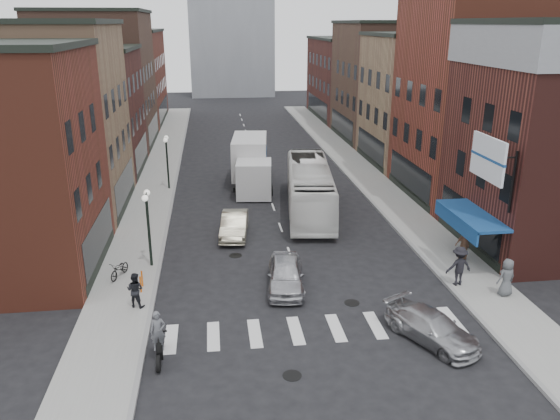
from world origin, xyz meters
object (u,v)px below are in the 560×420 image
object	(u,v)px
motorcycle_rider	(159,338)
parked_bicycle	(120,269)
transit_bus	(309,188)
bike_rack	(141,281)
sedan_left_far	(234,225)
ped_left_solo	(135,290)
billboard_sign	(489,160)
box_truck	(251,164)
ped_right_b	(465,244)
curb_car	(432,327)
streetlamp_near	(148,215)
sedan_left_near	(286,274)
streetlamp_far	(167,153)
ped_right_a	(459,266)
ped_right_c	(507,277)

from	to	relation	value
motorcycle_rider	parked_bicycle	xyz separation A→B (m)	(-2.51, 7.24, -0.41)
transit_bus	parked_bicycle	bearing A→B (deg)	-133.67
transit_bus	parked_bicycle	size ratio (longest dim) A/B	7.25
bike_rack	motorcycle_rider	size ratio (longest dim) A/B	0.38
transit_bus	parked_bicycle	distance (m)	14.38
motorcycle_rider	sedan_left_far	size ratio (longest dim) A/B	0.49
ped_left_solo	transit_bus	bearing A→B (deg)	-108.77
billboard_sign	box_truck	distance (m)	20.57
ped_left_solo	bike_rack	bearing A→B (deg)	-71.42
transit_bus	sedan_left_far	bearing A→B (deg)	-136.18
motorcycle_rider	box_truck	bearing A→B (deg)	71.83
ped_right_b	curb_car	bearing A→B (deg)	55.85
streetlamp_near	sedan_left_near	distance (m)	7.63
transit_bus	billboard_sign	bearing A→B (deg)	-53.81
streetlamp_far	motorcycle_rider	bearing A→B (deg)	-87.20
billboard_sign	motorcycle_rider	world-z (taller)	billboard_sign
transit_bus	ped_right_a	bearing A→B (deg)	-59.70
streetlamp_far	bike_rack	world-z (taller)	streetlamp_far
transit_bus	curb_car	world-z (taller)	transit_bus
streetlamp_near	ped_right_b	distance (m)	16.54
bike_rack	ped_left_solo	distance (m)	1.69
curb_car	ped_right_c	size ratio (longest dim) A/B	2.33
curb_car	ped_right_c	distance (m)	5.66
billboard_sign	box_truck	xyz separation A→B (m)	(-9.71, 17.62, -4.32)
motorcycle_rider	sedan_left_near	xyz separation A→B (m)	(5.50, 5.32, -0.25)
ped_left_solo	ped_right_a	size ratio (longest dim) A/B	0.83
bike_rack	ped_right_c	size ratio (longest dim) A/B	0.45
sedan_left_far	ped_right_c	size ratio (longest dim) A/B	2.38
streetlamp_far	ped_right_a	xyz separation A→B (m)	(14.80, -18.11, -1.79)
ped_right_b	parked_bicycle	bearing A→B (deg)	-1.45
box_truck	ped_left_solo	distance (m)	19.60
transit_bus	curb_car	bearing A→B (deg)	-75.59
motorcycle_rider	sedan_left_near	world-z (taller)	motorcycle_rider
streetlamp_far	ped_right_c	bearing A→B (deg)	-49.57
box_truck	bike_rack	bearing A→B (deg)	-104.73
streetlamp_near	parked_bicycle	size ratio (longest dim) A/B	2.55
parked_bicycle	billboard_sign	bearing A→B (deg)	13.45
bike_rack	ped_right_a	bearing A→B (deg)	-5.36
ped_right_a	box_truck	bearing A→B (deg)	-70.31
box_truck	curb_car	xyz separation A→B (m)	(5.48, -22.54, -1.21)
bike_rack	ped_right_b	bearing A→B (deg)	4.53
sedan_left_near	transit_bus	bearing A→B (deg)	81.14
ped_left_solo	ped_right_a	bearing A→B (deg)	-158.57
transit_bus	ped_right_a	distance (m)	12.99
sedan_left_near	ped_right_c	bearing A→B (deg)	-5.83
box_truck	sedan_left_far	distance (m)	10.38
streetlamp_far	sedan_left_near	distance (m)	18.50
motorcycle_rider	sedan_left_far	bearing A→B (deg)	69.45
billboard_sign	streetlamp_far	bearing A→B (deg)	132.41
streetlamp_near	sedan_left_far	size ratio (longest dim) A/B	0.97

